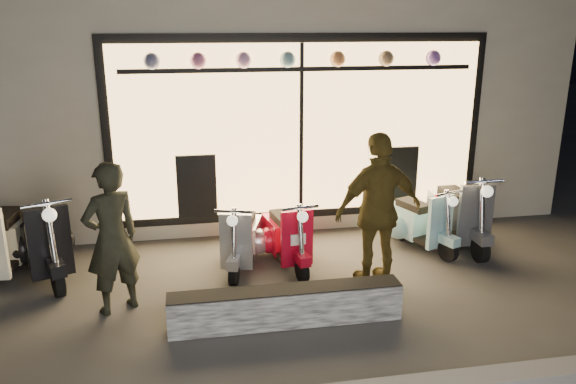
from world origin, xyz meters
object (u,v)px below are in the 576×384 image
object	(u,v)px
woman	(379,211)
scooter_silver	(243,238)
graffiti_barrier	(286,306)
man	(112,239)
scooter_red	(285,235)

from	to	relation	value
woman	scooter_silver	bearing A→B (deg)	-38.95
graffiti_barrier	man	size ratio (longest dim) A/B	1.45
graffiti_barrier	woman	xyz separation A→B (m)	(1.23, 0.75, 0.72)
woman	scooter_red	bearing A→B (deg)	-50.32
woman	man	bearing A→B (deg)	-6.54
scooter_silver	scooter_red	distance (m)	0.54
scooter_red	man	distance (m)	2.29
graffiti_barrier	man	distance (m)	1.97
man	woman	size ratio (longest dim) A/B	0.91
scooter_silver	man	world-z (taller)	man
scooter_red	man	world-z (taller)	man
scooter_red	man	bearing A→B (deg)	-162.98
scooter_red	woman	size ratio (longest dim) A/B	0.68
scooter_silver	scooter_red	xyz separation A→B (m)	(0.54, -0.02, 0.01)
graffiti_barrier	scooter_red	bearing A→B (deg)	80.55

